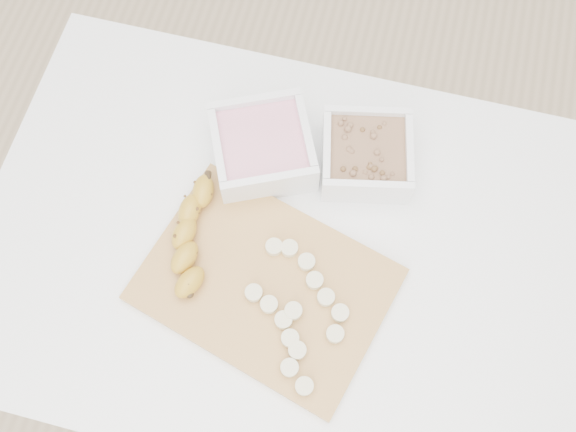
% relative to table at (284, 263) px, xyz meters
% --- Properties ---
extents(ground, '(3.50, 3.50, 0.00)m').
position_rel_table_xyz_m(ground, '(0.00, 0.00, -0.65)').
color(ground, '#C6AD89').
rests_on(ground, ground).
extents(table, '(1.00, 0.70, 0.75)m').
position_rel_table_xyz_m(table, '(0.00, 0.00, 0.00)').
color(table, white).
rests_on(table, ground).
extents(bowl_yogurt, '(0.21, 0.21, 0.07)m').
position_rel_table_xyz_m(bowl_yogurt, '(-0.07, 0.15, 0.13)').
color(bowl_yogurt, white).
rests_on(bowl_yogurt, table).
extents(bowl_granola, '(0.17, 0.17, 0.07)m').
position_rel_table_xyz_m(bowl_granola, '(0.10, 0.18, 0.13)').
color(bowl_granola, white).
rests_on(bowl_granola, table).
extents(cutting_board, '(0.43, 0.36, 0.01)m').
position_rel_table_xyz_m(cutting_board, '(-0.01, -0.07, 0.10)').
color(cutting_board, tan).
rests_on(cutting_board, table).
extents(banana, '(0.06, 0.20, 0.03)m').
position_rel_table_xyz_m(banana, '(-0.14, -0.03, 0.13)').
color(banana, '#B98821').
rests_on(banana, cutting_board).
extents(banana_slices, '(0.16, 0.23, 0.02)m').
position_rel_table_xyz_m(banana_slices, '(0.05, -0.10, 0.12)').
color(banana_slices, beige).
rests_on(banana_slices, cutting_board).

